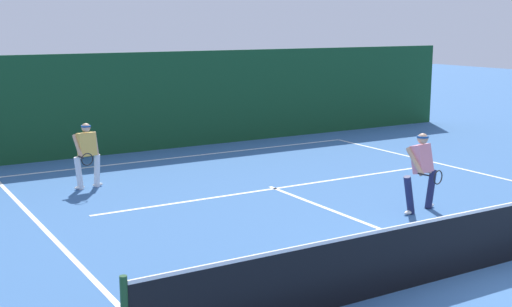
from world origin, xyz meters
name	(u,v)px	position (x,y,z in m)	size (l,w,h in m)	color
ground_plane	(482,268)	(0.00, 0.00, 0.00)	(80.00, 80.00, 0.00)	#37639C
court_line_baseline_far	(190,156)	(0.00, 10.82, 0.00)	(11.01, 0.10, 0.01)	white
court_line_service	(275,188)	(0.00, 6.18, 0.00)	(8.98, 0.10, 0.01)	white
court_line_centre	(355,219)	(0.00, 3.20, 0.00)	(0.10, 6.40, 0.01)	white
tennis_net	(484,237)	(0.00, 0.00, 0.52)	(12.06, 0.09, 1.07)	#1E4723
player_near	(422,169)	(1.53, 2.96, 0.91)	(1.10, 0.88, 1.66)	#1E234C
player_far	(87,153)	(-3.78, 8.51, 0.86)	(0.73, 0.84, 1.57)	silver
tennis_ball	(204,296)	(-4.36, 1.24, 0.03)	(0.07, 0.07, 0.07)	#D1E033
back_fence_windscreen	(168,101)	(0.00, 12.32, 1.50)	(22.38, 0.12, 3.01)	#144323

